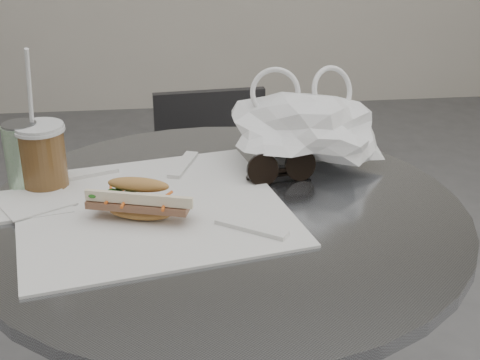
{
  "coord_description": "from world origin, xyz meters",
  "views": [
    {
      "loc": [
        -0.08,
        -0.72,
        1.21
      ],
      "look_at": [
        0.03,
        0.2,
        0.79
      ],
      "focal_mm": 50.0,
      "sensor_mm": 36.0,
      "label": 1
    }
  ],
  "objects": [
    {
      "name": "drink_can",
      "position": [
        -0.31,
        0.32,
        0.8
      ],
      "size": [
        0.06,
        0.06,
        0.11
      ],
      "color": "#5B9C5B",
      "rests_on": "cafe_table"
    },
    {
      "name": "banh_mi",
      "position": [
        -0.12,
        0.18,
        0.77
      ],
      "size": [
        0.2,
        0.13,
        0.06
      ],
      "rotation": [
        0.0,
        0.0,
        -0.29
      ],
      "color": "#CA804C",
      "rests_on": "sandwich_paper"
    },
    {
      "name": "sandwich_paper",
      "position": [
        -0.11,
        0.21,
        0.74
      ],
      "size": [
        0.47,
        0.45,
        0.0
      ],
      "primitive_type": "cube",
      "rotation": [
        0.0,
        0.0,
        0.2
      ],
      "color": "white",
      "rests_on": "cafe_table"
    },
    {
      "name": "chair_far",
      "position": [
        0.05,
        0.81,
        0.32
      ],
      "size": [
        0.37,
        0.39,
        0.71
      ],
      "rotation": [
        0.0,
        0.0,
        3.22
      ],
      "color": "#2F2F32",
      "rests_on": "ground"
    },
    {
      "name": "iced_coffee",
      "position": [
        -0.28,
        0.31,
        0.8
      ],
      "size": [
        0.08,
        0.08,
        0.24
      ],
      "color": "brown",
      "rests_on": "cafe_table"
    },
    {
      "name": "napkin_stack",
      "position": [
        -0.29,
        0.25,
        0.74
      ],
      "size": [
        0.14,
        0.14,
        0.01
      ],
      "color": "white",
      "rests_on": "cafe_table"
    },
    {
      "name": "plastic_bag",
      "position": [
        0.16,
        0.36,
        0.8
      ],
      "size": [
        0.27,
        0.22,
        0.12
      ],
      "primitive_type": null,
      "rotation": [
        0.0,
        0.0,
        0.12
      ],
      "color": "white",
      "rests_on": "cafe_table"
    },
    {
      "name": "sunglasses",
      "position": [
        0.11,
        0.29,
        0.76
      ],
      "size": [
        0.12,
        0.05,
        0.05
      ],
      "rotation": [
        0.0,
        0.0,
        0.2
      ],
      "color": "black",
      "rests_on": "cafe_table"
    },
    {
      "name": "cafe_table",
      "position": [
        0.0,
        0.2,
        0.47
      ],
      "size": [
        0.76,
        0.76,
        0.74
      ],
      "color": "slate",
      "rests_on": "ground"
    }
  ]
}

